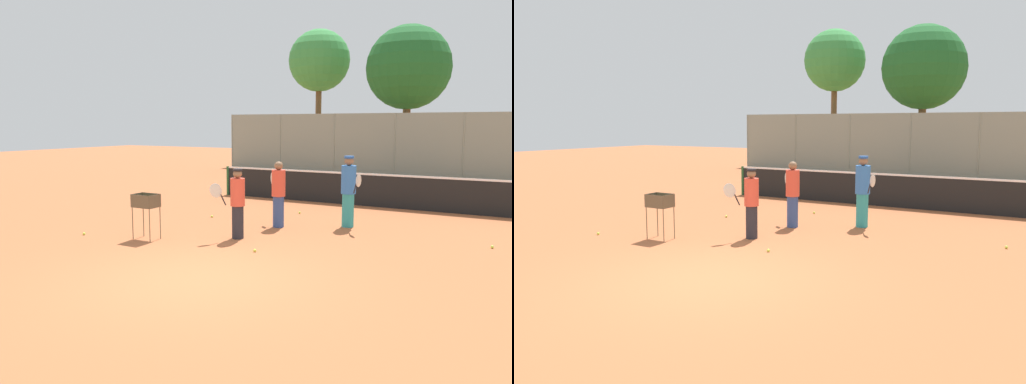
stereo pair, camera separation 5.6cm
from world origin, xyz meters
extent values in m
plane|color=#B26038|center=(0.00, 0.00, 0.00)|extent=(80.00, 80.00, 0.00)
cylinder|color=#26592D|center=(-5.16, 8.90, 0.54)|extent=(0.10, 0.10, 1.07)
cube|color=black|center=(0.00, 8.90, 0.51)|extent=(10.31, 0.01, 1.01)
cube|color=white|center=(0.00, 8.90, 1.04)|extent=(10.31, 0.02, 0.06)
cylinder|color=gray|center=(-11.66, 19.46, 1.60)|extent=(0.08, 0.08, 3.21)
cylinder|color=gray|center=(-8.33, 19.46, 1.60)|extent=(0.08, 0.08, 3.21)
cylinder|color=gray|center=(-5.00, 19.46, 1.60)|extent=(0.08, 0.08, 3.21)
cylinder|color=gray|center=(-1.67, 19.46, 1.60)|extent=(0.08, 0.08, 3.21)
cylinder|color=gray|center=(1.67, 19.46, 1.60)|extent=(0.08, 0.08, 3.21)
cube|color=gray|center=(0.00, 19.46, 1.60)|extent=(23.33, 0.01, 3.21)
cylinder|color=brown|center=(-7.26, 22.57, 2.69)|extent=(0.36, 0.36, 5.38)
sphere|color=#388E42|center=(-7.26, 22.57, 6.51)|extent=(3.77, 3.77, 3.77)
cylinder|color=brown|center=(-1.60, 21.52, 2.16)|extent=(0.41, 0.41, 4.33)
sphere|color=#1E6028|center=(-1.60, 21.52, 5.69)|extent=(4.55, 4.55, 4.55)
cylinder|color=#334C8C|center=(-0.81, 4.56, 0.40)|extent=(0.29, 0.29, 0.81)
cylinder|color=#E54C38|center=(-0.81, 4.56, 1.14)|extent=(0.35, 0.35, 0.67)
sphere|color=#8C6647|center=(-0.81, 4.56, 1.59)|extent=(0.22, 0.22, 0.22)
cylinder|color=black|center=(-1.06, 4.81, 0.97)|extent=(0.12, 0.12, 0.27)
ellipsoid|color=silver|center=(-1.19, 4.93, 1.19)|extent=(0.30, 0.30, 0.43)
cylinder|color=teal|center=(0.74, 5.47, 0.43)|extent=(0.31, 0.31, 0.86)
cylinder|color=blue|center=(0.74, 5.47, 1.22)|extent=(0.38, 0.38, 0.72)
sphere|color=#8C6647|center=(0.74, 5.47, 1.70)|extent=(0.23, 0.23, 0.23)
cylinder|color=#2659B2|center=(0.74, 5.47, 1.80)|extent=(0.25, 0.25, 0.06)
cylinder|color=black|center=(0.99, 5.21, 1.04)|extent=(0.12, 0.12, 0.27)
ellipsoid|color=silver|center=(1.12, 5.08, 1.26)|extent=(0.30, 0.30, 0.43)
cylinder|color=#26262D|center=(-1.04, 2.94, 0.38)|extent=(0.27, 0.27, 0.77)
cylinder|color=#E54C38|center=(-1.04, 2.94, 1.09)|extent=(0.34, 0.34, 0.64)
sphere|color=#8C6647|center=(-1.04, 2.94, 1.51)|extent=(0.21, 0.21, 0.21)
cylinder|color=black|center=(-1.04, 2.94, 1.60)|extent=(0.22, 0.22, 0.05)
cylinder|color=black|center=(-1.26, 2.68, 0.93)|extent=(0.12, 0.13, 0.27)
ellipsoid|color=silver|center=(-1.37, 2.54, 1.15)|extent=(0.28, 0.33, 0.43)
cylinder|color=brown|center=(-3.08, 1.66, 0.37)|extent=(0.02, 0.02, 0.75)
cylinder|color=brown|center=(-2.57, 1.66, 0.37)|extent=(0.02, 0.02, 0.75)
cylinder|color=brown|center=(-3.08, 2.02, 0.37)|extent=(0.02, 0.02, 0.75)
cylinder|color=brown|center=(-2.57, 2.02, 0.37)|extent=(0.02, 0.02, 0.75)
cube|color=brown|center=(-2.83, 1.84, 0.76)|extent=(0.55, 0.40, 0.01)
cube|color=brown|center=(-2.83, 1.64, 0.90)|extent=(0.55, 0.01, 0.30)
cube|color=brown|center=(-2.83, 2.04, 0.90)|extent=(0.55, 0.01, 0.30)
cube|color=brown|center=(-3.10, 1.84, 0.90)|extent=(0.01, 0.40, 0.30)
cube|color=brown|center=(-2.55, 1.84, 0.90)|extent=(0.01, 0.40, 0.30)
sphere|color=#D1E54C|center=(-2.61, 1.81, 0.79)|extent=(0.07, 0.07, 0.07)
sphere|color=#D1E54C|center=(-2.99, 1.87, 0.85)|extent=(0.07, 0.07, 0.07)
sphere|color=#D1E54C|center=(-2.68, 1.80, 0.85)|extent=(0.07, 0.07, 0.07)
sphere|color=#D1E54C|center=(-2.92, 1.81, 0.85)|extent=(0.07, 0.07, 0.07)
sphere|color=#D1E54C|center=(-2.67, 1.76, 0.79)|extent=(0.07, 0.07, 0.07)
sphere|color=#D1E54C|center=(-3.03, 1.84, 0.79)|extent=(0.07, 0.07, 0.07)
sphere|color=#D1E54C|center=(-2.69, 1.91, 0.85)|extent=(0.07, 0.07, 0.07)
sphere|color=#D1E54C|center=(-2.68, 1.83, 0.85)|extent=(0.07, 0.07, 0.07)
sphere|color=#D1E54C|center=(-2.68, 1.76, 0.79)|extent=(0.07, 0.07, 0.07)
sphere|color=#D1E54C|center=(-2.98, 1.92, 0.85)|extent=(0.07, 0.07, 0.07)
sphere|color=#D1E54C|center=(-2.93, 1.90, 0.85)|extent=(0.07, 0.07, 0.07)
sphere|color=#D1E54C|center=(-2.97, 1.84, 0.85)|extent=(0.07, 0.07, 0.07)
sphere|color=#D1E54C|center=(-3.05, 4.80, 0.03)|extent=(0.07, 0.07, 0.07)
sphere|color=#D1E54C|center=(-1.13, 6.57, 0.03)|extent=(0.07, 0.07, 0.07)
sphere|color=#D1E54C|center=(4.19, 4.82, 0.03)|extent=(0.07, 0.07, 0.07)
sphere|color=#D1E54C|center=(-4.11, 7.51, 0.03)|extent=(0.07, 0.07, 0.07)
sphere|color=#D1E54C|center=(-0.07, 2.06, 0.03)|extent=(0.07, 0.07, 0.07)
sphere|color=#D1E54C|center=(-4.42, 1.41, 0.03)|extent=(0.07, 0.07, 0.07)
cube|color=white|center=(-4.86, 21.92, 0.45)|extent=(4.20, 1.70, 0.90)
cube|color=#33383D|center=(-5.06, 21.92, 1.25)|extent=(2.20, 1.50, 0.70)
camera|label=1|loc=(4.94, -6.69, 2.63)|focal=35.00mm
camera|label=2|loc=(4.99, -6.67, 2.63)|focal=35.00mm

